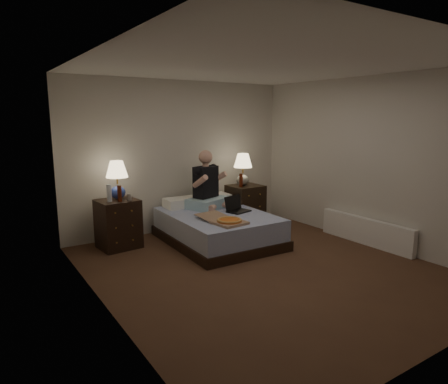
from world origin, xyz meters
TOP-DOWN VIEW (x-y plane):
  - floor at (0.00, 0.00)m, footprint 4.00×4.50m
  - ceiling at (0.00, 0.00)m, footprint 4.00×4.50m
  - wall_back at (0.00, 2.25)m, footprint 4.00×0.00m
  - wall_left at (-2.00, 0.00)m, footprint 0.00×4.50m
  - wall_right at (2.00, 0.00)m, footprint 0.00×4.50m
  - bed at (0.10, 1.23)m, footprint 1.42×1.86m
  - nightstand_left at (-1.26, 1.82)m, footprint 0.60×0.55m
  - nightstand_right at (1.02, 1.78)m, footprint 0.57×0.52m
  - lamp_left at (-1.21, 1.90)m, footprint 0.36×0.36m
  - lamp_right at (0.98, 1.80)m, footprint 0.35×0.35m
  - water_bottle at (-1.38, 1.76)m, footprint 0.07×0.07m
  - soda_can at (-1.12, 1.67)m, footprint 0.07×0.07m
  - beer_bottle_left at (-1.25, 1.70)m, footprint 0.06×0.06m
  - beer_bottle_right at (0.87, 1.70)m, footprint 0.06×0.06m
  - person at (0.19, 1.65)m, footprint 0.80×0.71m
  - laptop at (0.43, 1.14)m, footprint 0.40×0.36m
  - pizza_box at (-0.09, 0.63)m, footprint 0.48×0.80m
  - radiator at (1.93, -0.08)m, footprint 0.10×1.60m

SIDE VIEW (x-z plane):
  - floor at x=0.00m, z-range 0.00..0.00m
  - radiator at x=1.93m, z-range 0.00..0.40m
  - bed at x=0.10m, z-range 0.00..0.45m
  - nightstand_left at x=-1.26m, z-range 0.00..0.72m
  - nightstand_right at x=1.02m, z-range 0.00..0.72m
  - pizza_box at x=-0.09m, z-range 0.45..0.53m
  - laptop at x=0.43m, z-range 0.45..0.69m
  - soda_can at x=-1.12m, z-range 0.72..0.82m
  - beer_bottle_left at x=-1.25m, z-range 0.72..0.95m
  - beer_bottle_right at x=0.87m, z-range 0.72..0.95m
  - water_bottle at x=-1.38m, z-range 0.72..0.97m
  - person at x=0.19m, z-range 0.45..1.38m
  - lamp_left at x=-1.21m, z-range 0.72..1.28m
  - lamp_right at x=0.98m, z-range 0.72..1.28m
  - wall_back at x=0.00m, z-range 0.00..2.50m
  - wall_left at x=-2.00m, z-range 0.00..2.50m
  - wall_right at x=2.00m, z-range 0.00..2.50m
  - ceiling at x=0.00m, z-range 2.50..2.50m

